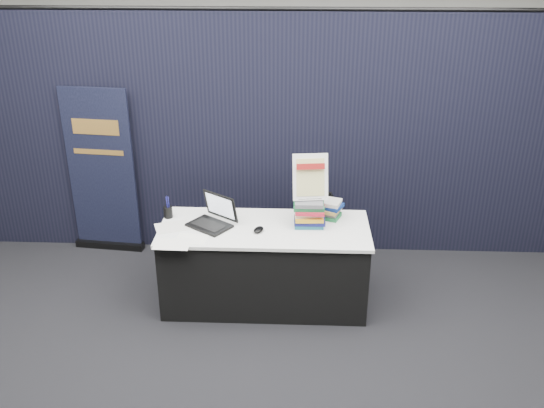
{
  "coord_description": "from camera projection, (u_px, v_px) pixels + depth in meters",
  "views": [
    {
      "loc": [
        0.26,
        -4.07,
        3.11
      ],
      "look_at": [
        0.07,
        0.55,
        0.97
      ],
      "focal_mm": 40.0,
      "sensor_mm": 36.0,
      "label": 1
    }
  ],
  "objects": [
    {
      "name": "display_table",
      "position": [
        265.0,
        265.0,
        5.34
      ],
      "size": [
        1.8,
        0.75,
        0.75
      ],
      "color": "black",
      "rests_on": "floor"
    },
    {
      "name": "pullup_banner",
      "position": [
        103.0,
        181.0,
        6.11
      ],
      "size": [
        0.73,
        0.18,
        1.71
      ],
      "rotation": [
        0.0,
        0.0,
        -0.11
      ],
      "color": "black",
      "rests_on": "floor"
    },
    {
      "name": "wall_back",
      "position": [
        278.0,
        39.0,
        7.89
      ],
      "size": [
        8.0,
        0.02,
        3.5
      ],
      "primitive_type": "cube",
      "color": "beige",
      "rests_on": "floor"
    },
    {
      "name": "brochure_right",
      "position": [
        191.0,
        239.0,
        4.99
      ],
      "size": [
        0.27,
        0.21,
        0.0
      ],
      "primitive_type": "cube",
      "rotation": [
        0.0,
        0.0,
        -0.11
      ],
      "color": "white",
      "rests_on": "display_table"
    },
    {
      "name": "book_stack_tall",
      "position": [
        309.0,
        213.0,
        5.17
      ],
      "size": [
        0.26,
        0.21,
        0.24
      ],
      "rotation": [
        0.0,
        0.0,
        0.05
      ],
      "color": "#1B5A69",
      "rests_on": "display_table"
    },
    {
      "name": "floor",
      "position": [
        261.0,
        338.0,
        5.0
      ],
      "size": [
        8.0,
        8.0,
        0.0
      ],
      "primitive_type": "plane",
      "color": "black",
      "rests_on": "ground"
    },
    {
      "name": "stacking_chair",
      "position": [
        313.0,
        230.0,
        5.8
      ],
      "size": [
        0.42,
        0.43,
        0.8
      ],
      "rotation": [
        0.0,
        0.0,
        -0.2
      ],
      "color": "black",
      "rests_on": "floor"
    },
    {
      "name": "info_sign",
      "position": [
        310.0,
        178.0,
        5.06
      ],
      "size": [
        0.31,
        0.16,
        0.4
      ],
      "rotation": [
        0.0,
        0.0,
        0.12
      ],
      "color": "black",
      "rests_on": "book_stack_tall"
    },
    {
      "name": "pen_cup",
      "position": [
        168.0,
        212.0,
        5.34
      ],
      "size": [
        0.1,
        0.1,
        0.1
      ],
      "primitive_type": "cylinder",
      "rotation": [
        0.0,
        0.0,
        -0.37
      ],
      "color": "black",
      "rests_on": "display_table"
    },
    {
      "name": "laptop",
      "position": [
        210.0,
        218.0,
        5.21
      ],
      "size": [
        0.43,
        0.45,
        0.26
      ],
      "rotation": [
        0.0,
        0.0,
        -0.62
      ],
      "color": "black",
      "rests_on": "display_table"
    },
    {
      "name": "brochure_left",
      "position": [
        172.0,
        227.0,
        5.19
      ],
      "size": [
        0.34,
        0.29,
        0.0
      ],
      "primitive_type": "cube",
      "rotation": [
        0.0,
        0.0,
        0.36
      ],
      "color": "silver",
      "rests_on": "display_table"
    },
    {
      "name": "mouse",
      "position": [
        259.0,
        230.0,
        5.1
      ],
      "size": [
        0.11,
        0.14,
        0.04
      ],
      "primitive_type": "ellipsoid",
      "rotation": [
        0.0,
        0.0,
        -0.39
      ],
      "color": "black",
      "rests_on": "display_table"
    },
    {
      "name": "drape_partition",
      "position": [
        270.0,
        138.0,
        5.95
      ],
      "size": [
        6.0,
        0.08,
        2.4
      ],
      "primitive_type": "cube",
      "color": "black",
      "rests_on": "floor"
    },
    {
      "name": "brochure_mid",
      "position": [
        172.0,
        244.0,
        4.91
      ],
      "size": [
        0.3,
        0.21,
        0.0
      ],
      "primitive_type": "cube",
      "rotation": [
        0.0,
        0.0,
        -0.03
      ],
      "color": "white",
      "rests_on": "display_table"
    },
    {
      "name": "book_stack_short",
      "position": [
        327.0,
        209.0,
        5.33
      ],
      "size": [
        0.28,
        0.25,
        0.16
      ],
      "rotation": [
        0.0,
        0.0,
        -0.42
      ],
      "color": "#1B6736",
      "rests_on": "display_table"
    }
  ]
}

